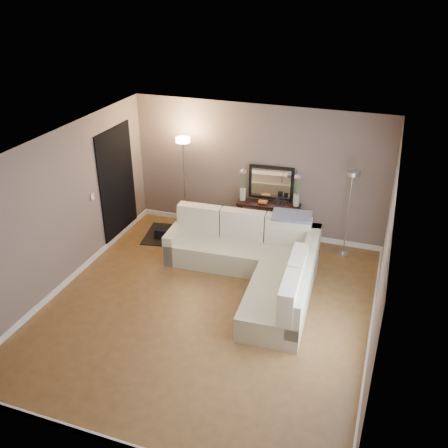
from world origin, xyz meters
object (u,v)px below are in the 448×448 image
(floor_lamp_lit, at_px, (184,166))
(floor_lamp_unlit, at_px, (350,197))
(console_table, at_px, (264,218))
(sectional_sofa, at_px, (256,261))

(floor_lamp_lit, xyz_separation_m, floor_lamp_unlit, (3.20, -0.02, -0.18))
(console_table, relative_size, floor_lamp_unlit, 0.74)
(sectional_sofa, bearing_deg, floor_lamp_unlit, 44.70)
(console_table, relative_size, floor_lamp_lit, 0.65)
(sectional_sofa, relative_size, floor_lamp_unlit, 1.68)
(console_table, xyz_separation_m, floor_lamp_unlit, (1.58, -0.15, 0.76))
(sectional_sofa, bearing_deg, floor_lamp_lit, 144.61)
(floor_lamp_lit, distance_m, floor_lamp_unlit, 3.20)
(floor_lamp_lit, relative_size, floor_lamp_unlit, 1.15)
(sectional_sofa, height_order, console_table, sectional_sofa)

